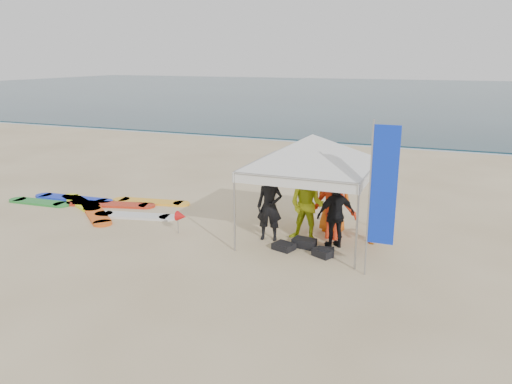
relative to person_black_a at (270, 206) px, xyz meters
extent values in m
plane|color=beige|center=(-1.36, -2.40, -0.91)|extent=(120.00, 120.00, 0.00)
cube|color=#0C2633|center=(-1.36, 57.60, -0.87)|extent=(160.00, 84.00, 0.08)
cube|color=silver|center=(-1.36, 15.80, -0.90)|extent=(160.00, 1.20, 0.01)
imported|color=black|center=(0.00, 0.00, 0.00)|extent=(0.73, 0.55, 1.81)
imported|color=#BACE1D|center=(0.92, 0.30, 0.06)|extent=(0.97, 0.78, 1.92)
imported|color=red|center=(1.54, 0.71, 0.08)|extent=(1.40, 1.00, 1.96)
imported|color=black|center=(1.73, 0.09, -0.05)|extent=(1.04, 0.96, 1.72)
imported|color=orange|center=(1.40, 1.22, 0.07)|extent=(1.01, 0.71, 1.96)
imported|color=orange|center=(2.57, 0.78, -0.49)|extent=(0.34, 0.80, 0.84)
cylinder|color=#A5A5A8|center=(-0.51, 1.92, 0.09)|extent=(0.05, 0.05, 1.99)
cylinder|color=#A5A5A8|center=(2.48, 1.92, 0.09)|extent=(0.05, 0.05, 1.99)
cylinder|color=#A5A5A8|center=(-0.51, -1.07, 0.09)|extent=(0.05, 0.05, 1.99)
cylinder|color=#A5A5A8|center=(2.48, -1.07, 0.09)|extent=(0.05, 0.05, 1.99)
cube|color=silver|center=(0.98, -1.07, 0.97)|extent=(3.09, 0.02, 0.24)
cube|color=silver|center=(0.98, 1.92, 0.97)|extent=(3.09, 0.02, 0.24)
cube|color=silver|center=(-0.51, 0.42, 0.97)|extent=(0.02, 3.09, 0.24)
cube|color=silver|center=(2.48, 0.42, 0.97)|extent=(0.02, 3.09, 0.24)
pyramid|color=silver|center=(0.98, 0.42, 1.89)|extent=(4.23, 4.23, 0.80)
cylinder|color=#A5A5A8|center=(2.74, -1.30, 0.81)|extent=(0.04, 0.04, 3.44)
cube|color=#0D2FD1|center=(3.03, -1.30, 1.16)|extent=(0.54, 0.03, 2.55)
cylinder|color=#A5A5A8|center=(-2.48, -0.50, -0.61)|extent=(0.02, 0.02, 0.60)
cone|color=red|center=(-2.36, -0.50, -0.41)|extent=(0.28, 0.28, 0.28)
cube|color=black|center=(1.02, -0.20, -0.80)|extent=(0.60, 0.43, 0.22)
cube|color=black|center=(1.61, -0.63, -0.82)|extent=(0.54, 0.47, 0.18)
cube|color=black|center=(0.59, -0.55, -0.83)|extent=(0.60, 0.53, 0.16)
cube|color=black|center=(1.69, -0.56, -0.81)|extent=(0.40, 0.32, 0.20)
cube|color=silver|center=(-4.41, 0.26, -0.87)|extent=(2.11, 0.97, 0.07)
cube|color=yellow|center=(-4.83, 1.73, -0.87)|extent=(2.19, 0.88, 0.07)
cube|color=#248631|center=(-8.22, 0.30, -0.87)|extent=(1.81, 0.65, 0.07)
cube|color=#F5FF1A|center=(-6.93, 0.78, -0.87)|extent=(1.95, 1.40, 0.07)
cube|color=#1831CE|center=(-7.49, 1.08, -0.87)|extent=(2.46, 0.71, 0.07)
cube|color=red|center=(-5.88, 0.97, -0.87)|extent=(2.51, 1.13, 0.07)
cube|color=#EA5A13|center=(-5.68, 0.01, -0.87)|extent=(1.96, 1.80, 0.07)
camera|label=1|loc=(4.33, -11.65, 3.76)|focal=35.00mm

